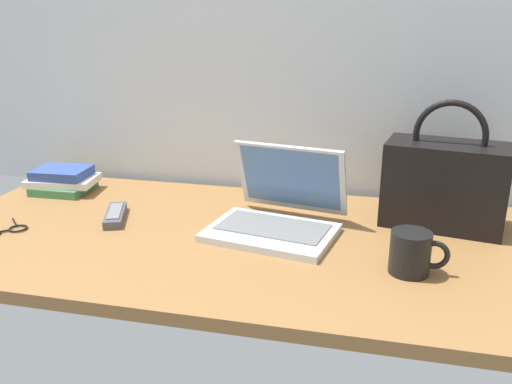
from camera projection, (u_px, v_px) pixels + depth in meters
desk at (243, 242)px, 1.35m from camera, size 1.60×0.76×0.03m
laptop at (278, 213)px, 1.37m from camera, size 0.35×0.34×0.21m
coffee_mug at (412, 252)px, 1.14m from camera, size 0.13×0.09×0.09m
remote_control_near at (115, 215)px, 1.45m from camera, size 0.10×0.17×0.02m
eyeglasses at (4, 230)px, 1.37m from camera, size 0.14×0.14×0.01m
handbag at (445, 183)px, 1.38m from camera, size 0.32×0.21×0.33m
book_stack at (63, 180)px, 1.67m from camera, size 0.22×0.16×0.07m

